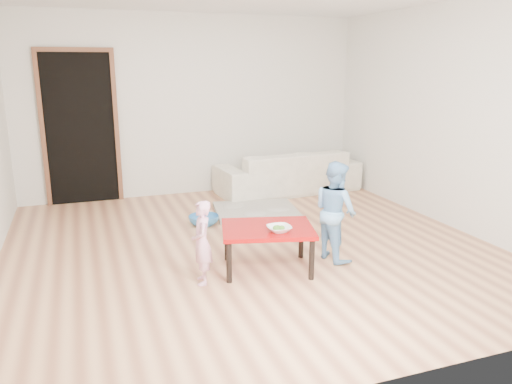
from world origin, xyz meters
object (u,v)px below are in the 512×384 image
child_blue (335,211)px  bowl (279,229)px  sofa (288,171)px  child_pink (202,243)px  red_table (267,248)px  basin (204,220)px

child_blue → bowl: bearing=97.2°
sofa → child_pink: bearing=49.7°
bowl → child_blue: (0.68, 0.20, 0.05)m
sofa → bowl: 3.13m
red_table → child_pink: child_pink is taller
bowl → basin: (-0.29, 1.68, -0.39)m
bowl → child_blue: 0.71m
red_table → basin: (-0.24, 1.52, -0.15)m
child_pink → child_blue: (1.38, 0.13, 0.12)m
sofa → child_pink: (-2.01, -2.77, 0.06)m
child_blue → sofa: bearing=-22.6°
sofa → bowl: sofa is taller
sofa → child_blue: child_blue is taller
sofa → child_pink: 3.42m
child_blue → basin: size_ratio=2.69×
bowl → child_pink: 0.71m
sofa → child_pink: child_pink is taller
sofa → red_table: sofa is taller
red_table → child_pink: bearing=-172.4°
basin → child_blue: bearing=-56.7°
red_table → bowl: 0.29m
child_blue → basin: bearing=24.1°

